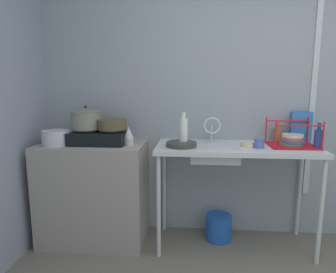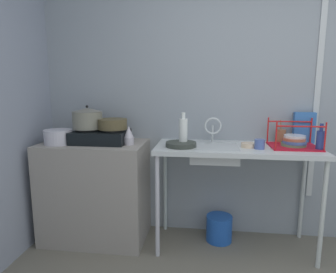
% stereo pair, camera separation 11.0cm
% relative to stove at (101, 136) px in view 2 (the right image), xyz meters
% --- Properties ---
extents(wall_back, '(5.04, 0.10, 2.73)m').
position_rel_stove_xyz_m(wall_back, '(1.51, 0.33, 0.39)').
color(wall_back, '#8E98A0').
rests_on(wall_back, ground).
extents(wall_metal_strip, '(0.05, 0.01, 2.19)m').
position_rel_stove_xyz_m(wall_metal_strip, '(1.91, 0.27, 0.52)').
color(wall_metal_strip, silver).
extents(counter_concrete, '(0.93, 0.56, 0.92)m').
position_rel_stove_xyz_m(counter_concrete, '(-0.07, 0.00, -0.52)').
color(counter_concrete, gray).
rests_on(counter_concrete, ground).
extents(counter_sink, '(1.37, 0.56, 0.92)m').
position_rel_stove_xyz_m(counter_sink, '(1.20, 0.00, -0.14)').
color(counter_sink, silver).
rests_on(counter_sink, ground).
extents(stove, '(0.48, 0.35, 0.13)m').
position_rel_stove_xyz_m(stove, '(0.00, 0.00, 0.00)').
color(stove, black).
rests_on(stove, counter_concrete).
extents(pot_on_left_burner, '(0.27, 0.27, 0.21)m').
position_rel_stove_xyz_m(pot_on_left_burner, '(-0.12, 0.00, 0.16)').
color(pot_on_left_burner, gray).
rests_on(pot_on_left_burner, stove).
extents(pot_on_right_burner, '(0.26, 0.26, 0.09)m').
position_rel_stove_xyz_m(pot_on_right_burner, '(0.12, 0.00, 0.11)').
color(pot_on_right_burner, brown).
rests_on(pot_on_right_burner, stove).
extents(pot_beside_stove, '(0.24, 0.24, 0.13)m').
position_rel_stove_xyz_m(pot_beside_stove, '(-0.35, -0.10, 0.00)').
color(pot_beside_stove, silver).
rests_on(pot_beside_stove, counter_concrete).
extents(percolator, '(0.09, 0.09, 0.17)m').
position_rel_stove_xyz_m(percolator, '(0.28, -0.05, 0.02)').
color(percolator, silver).
rests_on(percolator, counter_concrete).
extents(sink_basin, '(0.40, 0.37, 0.12)m').
position_rel_stove_xyz_m(sink_basin, '(1.01, -0.01, -0.12)').
color(sink_basin, silver).
rests_on(sink_basin, counter_sink).
extents(faucet, '(0.15, 0.09, 0.23)m').
position_rel_stove_xyz_m(faucet, '(1.00, 0.14, 0.08)').
color(faucet, silver).
rests_on(faucet, counter_sink).
extents(frying_pan, '(0.26, 0.26, 0.04)m').
position_rel_stove_xyz_m(frying_pan, '(0.73, -0.07, -0.04)').
color(frying_pan, '#333931').
rests_on(frying_pan, counter_sink).
extents(dish_rack, '(0.39, 0.33, 0.23)m').
position_rel_stove_xyz_m(dish_rack, '(1.67, 0.02, -0.02)').
color(dish_rack, red).
rests_on(dish_rack, counter_sink).
extents(cup_by_rack, '(0.08, 0.08, 0.08)m').
position_rel_stove_xyz_m(cup_by_rack, '(1.37, -0.08, -0.02)').
color(cup_by_rack, '#4D64AA').
rests_on(cup_by_rack, counter_sink).
extents(small_bowl_on_drainboard, '(0.12, 0.12, 0.04)m').
position_rel_stove_xyz_m(small_bowl_on_drainboard, '(1.30, -0.03, -0.04)').
color(small_bowl_on_drainboard, beige).
rests_on(small_bowl_on_drainboard, counter_sink).
extents(bottle_by_sink, '(0.07, 0.07, 0.29)m').
position_rel_stove_xyz_m(bottle_by_sink, '(0.75, -0.03, 0.06)').
color(bottle_by_sink, white).
rests_on(bottle_by_sink, counter_sink).
extents(bottle_by_rack, '(0.06, 0.06, 0.22)m').
position_rel_stove_xyz_m(bottle_by_rack, '(1.84, -0.08, 0.03)').
color(bottle_by_rack, navy).
rests_on(bottle_by_rack, counter_sink).
extents(cereal_box, '(0.18, 0.08, 0.28)m').
position_rel_stove_xyz_m(cereal_box, '(1.81, 0.23, 0.08)').
color(cereal_box, '#366EBA').
rests_on(cereal_box, counter_sink).
extents(utensil_jar, '(0.09, 0.09, 0.21)m').
position_rel_stove_xyz_m(utensil_jar, '(1.61, 0.22, 0.00)').
color(utensil_jar, '#9B6342').
rests_on(utensil_jar, counter_sink).
extents(bucket_on_floor, '(0.24, 0.24, 0.24)m').
position_rel_stove_xyz_m(bucket_on_floor, '(1.08, 0.08, -0.86)').
color(bucket_on_floor, blue).
rests_on(bucket_on_floor, ground).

